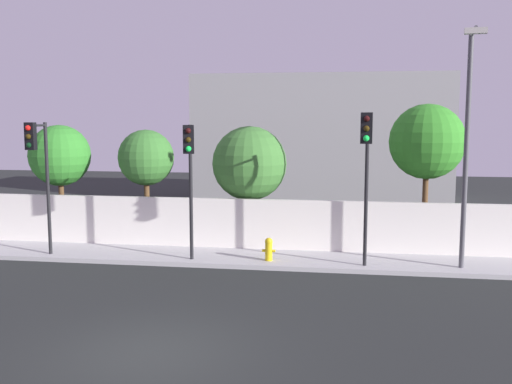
{
  "coord_description": "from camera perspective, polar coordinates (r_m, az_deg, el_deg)",
  "views": [
    {
      "loc": [
        3.99,
        -11.1,
        4.83
      ],
      "look_at": [
        1.27,
        6.5,
        2.59
      ],
      "focal_mm": 41.04,
      "sensor_mm": 36.0,
      "label": 1
    }
  ],
  "objects": [
    {
      "name": "ground_plane",
      "position": [
        12.74,
        -10.54,
        -15.24
      ],
      "size": [
        80.0,
        80.0,
        0.0
      ],
      "primitive_type": "plane",
      "color": "#222624"
    },
    {
      "name": "roadside_tree_leftmost",
      "position": [
        24.28,
        -18.58,
        3.35
      ],
      "size": [
        2.4,
        2.4,
        4.59
      ],
      "color": "brown",
      "rests_on": "ground"
    },
    {
      "name": "traffic_light_center",
      "position": [
        18.88,
        -6.49,
        2.84
      ],
      "size": [
        0.43,
        1.13,
        4.49
      ],
      "color": "black",
      "rests_on": "sidewalk"
    },
    {
      "name": "roadside_tree_rightmost",
      "position": [
        21.73,
        16.33,
        4.69
      ],
      "size": [
        2.68,
        2.68,
        5.36
      ],
      "color": "brown",
      "rests_on": "ground"
    },
    {
      "name": "traffic_light_right",
      "position": [
        20.89,
        -20.45,
        2.97
      ],
      "size": [
        0.36,
        1.08,
        4.56
      ],
      "color": "black",
      "rests_on": "sidewalk"
    },
    {
      "name": "roadside_tree_midleft",
      "position": [
        22.88,
        -10.67,
        3.26
      ],
      "size": [
        2.15,
        2.15,
        4.42
      ],
      "color": "brown",
      "rests_on": "ground"
    },
    {
      "name": "low_building_distant",
      "position": [
        34.64,
        6.39,
        5.14
      ],
      "size": [
        14.31,
        6.0,
        7.28
      ],
      "primitive_type": "cube",
      "color": "gray",
      "rests_on": "ground"
    },
    {
      "name": "fire_hydrant",
      "position": [
        19.46,
        1.25,
        -5.51
      ],
      "size": [
        0.44,
        0.26,
        0.77
      ],
      "color": "gold",
      "rests_on": "sidewalk"
    },
    {
      "name": "traffic_light_left",
      "position": [
        17.94,
        10.72,
        3.42
      ],
      "size": [
        0.35,
        1.68,
        4.86
      ],
      "color": "black",
      "rests_on": "sidewalk"
    },
    {
      "name": "perimeter_wall",
      "position": [
        21.31,
        -2.16,
        -3.07
      ],
      "size": [
        36.0,
        0.18,
        1.8
      ],
      "primitive_type": "cube",
      "color": "silver",
      "rests_on": "sidewalk"
    },
    {
      "name": "street_lamp_curbside",
      "position": [
        18.97,
        19.93,
        5.39
      ],
      "size": [
        0.63,
        1.9,
        7.23
      ],
      "color": "#4C4C51",
      "rests_on": "sidewalk"
    },
    {
      "name": "roadside_tree_midright",
      "position": [
        21.88,
        -0.64,
        2.78
      ],
      "size": [
        2.79,
        2.79,
        4.56
      ],
      "color": "brown",
      "rests_on": "ground"
    },
    {
      "name": "sidewalk",
      "position": [
        20.27,
        -2.84,
        -6.42
      ],
      "size": [
        36.0,
        2.4,
        0.15
      ],
      "primitive_type": "cube",
      "color": "#B0B0B0",
      "rests_on": "ground"
    }
  ]
}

